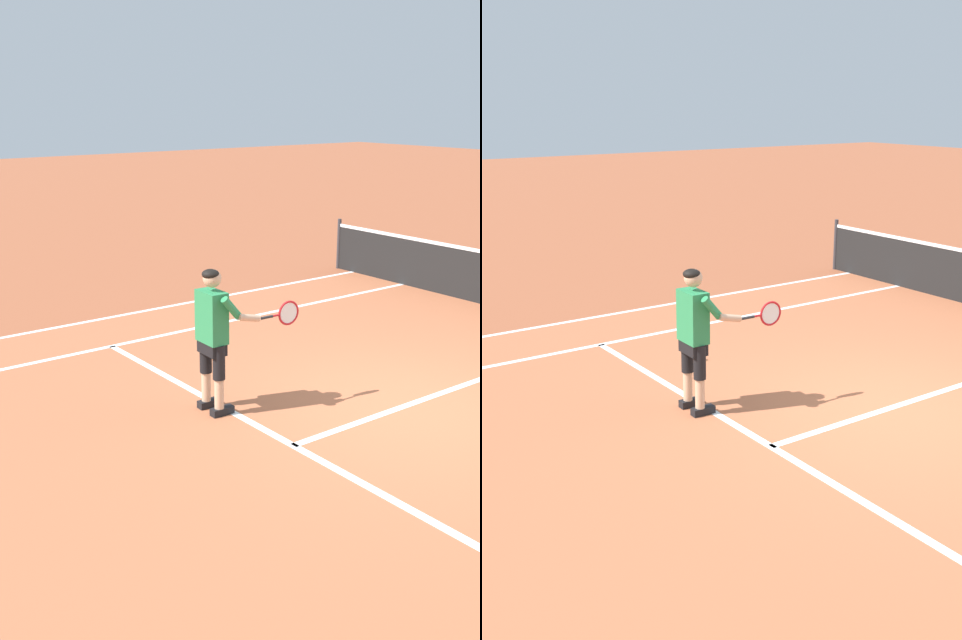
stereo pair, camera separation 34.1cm
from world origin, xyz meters
TOP-DOWN VIEW (x-y plane):
  - ground_plane at (0.00, 0.00)m, footprint 80.00×80.00m
  - court_inner_surface at (0.00, -0.68)m, footprint 10.98×10.94m
  - line_service at (0.00, -1.81)m, footprint 8.23×0.10m
  - line_singles_left at (-4.12, -0.68)m, footprint 0.10×10.54m
  - line_doubles_left at (-5.49, -0.68)m, footprint 0.10×10.54m
  - tennis_player at (-1.25, -1.94)m, footprint 0.65×1.11m
  - tennis_ball_near_feet at (-2.67, -0.92)m, footprint 0.07×0.07m

SIDE VIEW (x-z plane):
  - ground_plane at x=0.00m, z-range 0.00..0.00m
  - court_inner_surface at x=0.00m, z-range 0.00..0.00m
  - line_service at x=0.00m, z-range 0.00..0.01m
  - line_singles_left at x=-4.12m, z-range 0.00..0.01m
  - line_doubles_left at x=-5.49m, z-range 0.00..0.01m
  - tennis_ball_near_feet at x=-2.67m, z-range 0.00..0.07m
  - tennis_player at x=-1.25m, z-range 0.13..1.85m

